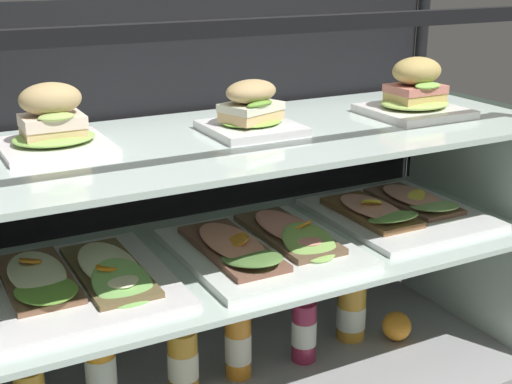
{
  "coord_description": "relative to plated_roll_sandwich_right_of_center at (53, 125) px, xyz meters",
  "views": [
    {
      "loc": [
        -0.65,
        -1.22,
        0.95
      ],
      "look_at": [
        0.0,
        0.0,
        0.48
      ],
      "focal_mm": 49.85,
      "sensor_mm": 36.0,
      "label": 1
    }
  ],
  "objects": [
    {
      "name": "open_sandwich_tray_far_right",
      "position": [
        0.39,
        -0.09,
        -0.27
      ],
      "size": [
        0.34,
        0.37,
        0.07
      ],
      "color": "white",
      "rests_on": "shelf_lower_glass"
    },
    {
      "name": "juice_bottle_front_fourth",
      "position": [
        0.05,
        -0.02,
        -0.51
      ],
      "size": [
        0.06,
        0.06,
        0.24
      ],
      "color": "orange",
      "rests_on": "case_base_deck"
    },
    {
      "name": "shelf_upper_glass",
      "position": [
        0.38,
        -0.06,
        -0.05
      ],
      "size": [
        1.25,
        0.49,
        0.01
      ],
      "primitive_type": "cube",
      "color": "silver",
      "rests_on": "riser_upper_tier"
    },
    {
      "name": "juice_bottle_tucked_behind",
      "position": [
        0.22,
        -0.03,
        -0.54
      ],
      "size": [
        0.07,
        0.07,
        0.2
      ],
      "color": "gold",
      "rests_on": "case_base_deck"
    },
    {
      "name": "open_sandwich_tray_left_of_center",
      "position": [
        0.76,
        -0.05,
        -0.28
      ],
      "size": [
        0.34,
        0.37,
        0.06
      ],
      "color": "white",
      "rests_on": "shelf_lower_glass"
    },
    {
      "name": "open_sandwich_tray_center",
      "position": [
        0.0,
        -0.07,
        -0.28
      ],
      "size": [
        0.34,
        0.37,
        0.06
      ],
      "color": "white",
      "rests_on": "shelf_lower_glass"
    },
    {
      "name": "riser_lower_tier",
      "position": [
        0.38,
        -0.06,
        -0.46
      ],
      "size": [
        1.23,
        0.48,
        0.31
      ],
      "color": "silver",
      "rests_on": "case_base_deck"
    },
    {
      "name": "orange_fruit_beside_bottles",
      "position": [
        0.78,
        -0.07,
        -0.58
      ],
      "size": [
        0.07,
        0.07,
        0.07
      ],
      "primitive_type": "sphere",
      "color": "orange",
      "rests_on": "case_base_deck"
    },
    {
      "name": "juice_bottle_back_center",
      "position": [
        0.52,
        -0.04,
        -0.53
      ],
      "size": [
        0.06,
        0.06,
        0.21
      ],
      "color": "#9D274B",
      "rests_on": "case_base_deck"
    },
    {
      "name": "riser_upper_tier",
      "position": [
        0.38,
        -0.06,
        -0.18
      ],
      "size": [
        1.23,
        0.48,
        0.24
      ],
      "color": "silver",
      "rests_on": "shelf_lower_glass"
    },
    {
      "name": "plated_roll_sandwich_mid_right",
      "position": [
        0.77,
        -0.08,
        0.0
      ],
      "size": [
        0.2,
        0.2,
        0.13
      ],
      "color": "white",
      "rests_on": "shelf_upper_glass"
    },
    {
      "name": "juice_bottle_near_post",
      "position": [
        0.36,
        -0.02,
        -0.53
      ],
      "size": [
        0.06,
        0.06,
        0.22
      ],
      "color": "orange",
      "rests_on": "case_base_deck"
    },
    {
      "name": "juice_bottle_front_middle",
      "position": [
        0.68,
        -0.01,
        -0.53
      ],
      "size": [
        0.07,
        0.07,
        0.22
      ],
      "color": "gold",
      "rests_on": "case_base_deck"
    },
    {
      "name": "plated_roll_sandwich_near_right_corner",
      "position": [
        0.38,
        -0.05,
        -0.01
      ],
      "size": [
        0.18,
        0.18,
        0.11
      ],
      "color": "white",
      "rests_on": "shelf_upper_glass"
    },
    {
      "name": "case_frame",
      "position": [
        0.38,
        0.1,
        -0.18
      ],
      "size": [
        1.29,
        0.54,
        0.86
      ],
      "color": "black",
      "rests_on": "ground"
    },
    {
      "name": "shelf_lower_glass",
      "position": [
        0.38,
        -0.06,
        -0.3
      ],
      "size": [
        1.25,
        0.49,
        0.01
      ],
      "primitive_type": "cube",
      "color": "silver",
      "rests_on": "riser_lower_tier"
    },
    {
      "name": "plated_roll_sandwich_right_of_center",
      "position": [
        0.0,
        0.0,
        0.0
      ],
      "size": [
        0.19,
        0.19,
        0.12
      ],
      "color": "white",
      "rests_on": "shelf_upper_glass"
    }
  ]
}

